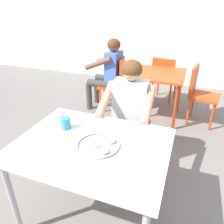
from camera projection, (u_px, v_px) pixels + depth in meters
ground_plane at (103, 219)px, 1.87m from camera, size 12.00×12.00×0.05m
back_wall at (175, 2)px, 4.28m from camera, size 12.00×0.12×3.40m
table_foreground at (92, 152)px, 1.58m from camera, size 1.11×0.84×0.76m
thali_tray at (99, 145)px, 1.51m from camera, size 0.31×0.31×0.03m
drinking_cup at (66, 123)px, 1.71m from camera, size 0.08×0.08×0.10m
chair_foreground at (132, 118)px, 2.39m from camera, size 0.42×0.42×0.89m
diner_foreground at (128, 110)px, 2.10m from camera, size 0.51×0.57×1.21m
table_background_red at (156, 79)px, 3.28m from camera, size 0.84×0.82×0.73m
chair_red_left at (116, 81)px, 3.55m from camera, size 0.47×0.49×0.90m
chair_red_right at (200, 91)px, 3.16m from camera, size 0.48×0.47×0.87m
chair_red_far at (164, 76)px, 3.89m from camera, size 0.49×0.48×0.83m
patron_background at (109, 69)px, 3.49m from camera, size 0.56×0.50×1.20m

